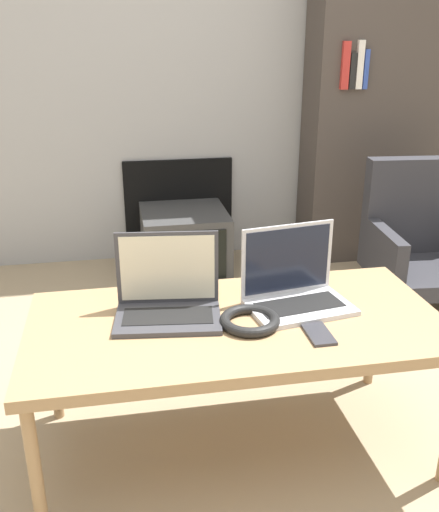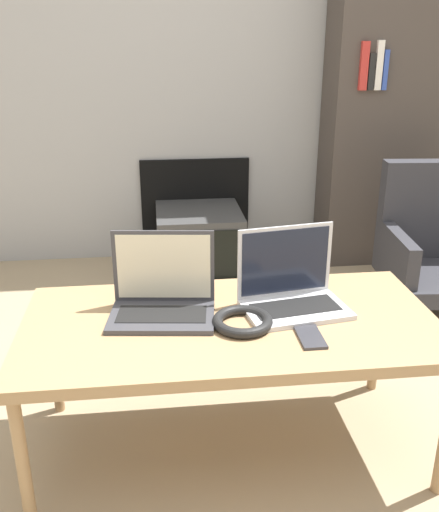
{
  "view_description": "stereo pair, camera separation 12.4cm",
  "coord_description": "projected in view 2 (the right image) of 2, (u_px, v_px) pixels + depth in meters",
  "views": [
    {
      "loc": [
        -0.34,
        -1.28,
        1.31
      ],
      "look_at": [
        0.0,
        0.55,
        0.58
      ],
      "focal_mm": 40.0,
      "sensor_mm": 36.0,
      "label": 1
    },
    {
      "loc": [
        -0.22,
        -1.29,
        1.31
      ],
      "look_at": [
        0.0,
        0.55,
        0.58
      ],
      "focal_mm": 40.0,
      "sensor_mm": 36.0,
      "label": 2
    }
  ],
  "objects": [
    {
      "name": "tv",
      "position": [
        199.0,
        240.0,
        3.31
      ],
      "size": [
        0.48,
        0.5,
        0.36
      ],
      "color": "#383838",
      "rests_on": "ground_plane"
    },
    {
      "name": "laptop_left",
      "position": [
        163.0,
        295.0,
        1.78
      ],
      "size": [
        0.34,
        0.25,
        0.25
      ],
      "rotation": [
        0.0,
        0.0,
        -0.12
      ],
      "color": "#38383D",
      "rests_on": "table"
    },
    {
      "name": "phone",
      "position": [
        310.0,
        337.0,
        1.65
      ],
      "size": [
        0.07,
        0.13,
        0.01
      ],
      "color": "#333338",
      "rests_on": "table"
    },
    {
      "name": "laptop_right",
      "position": [
        291.0,
        289.0,
        1.82
      ],
      "size": [
        0.35,
        0.26,
        0.25
      ],
      "rotation": [
        0.0,
        0.0,
        0.16
      ],
      "color": "silver",
      "rests_on": "table"
    },
    {
      "name": "table",
      "position": [
        231.0,
        330.0,
        1.77
      ],
      "size": [
        1.28,
        0.63,
        0.48
      ],
      "color": "#9E7A51",
      "rests_on": "ground_plane"
    },
    {
      "name": "wall_back",
      "position": [
        187.0,
        36.0,
        3.17
      ],
      "size": [
        7.0,
        0.08,
        2.6
      ],
      "color": "#999999",
      "rests_on": "ground_plane"
    },
    {
      "name": "bookshelf",
      "position": [
        401.0,
        104.0,
        3.25
      ],
      "size": [
        0.85,
        0.32,
        1.85
      ],
      "color": "#3F3833",
      "rests_on": "ground_plane"
    },
    {
      "name": "headphones",
      "position": [
        243.0,
        321.0,
        1.71
      ],
      "size": [
        0.18,
        0.18,
        0.03
      ],
      "color": "black",
      "rests_on": "table"
    },
    {
      "name": "ground_plane",
      "position": [
        241.0,
        503.0,
        1.7
      ],
      "size": [
        14.0,
        14.0,
        0.0
      ],
      "primitive_type": "plane",
      "color": "#998466"
    }
  ]
}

